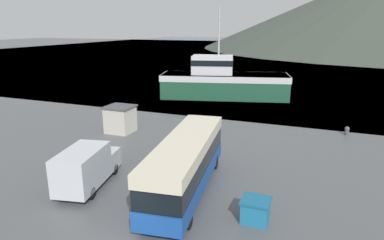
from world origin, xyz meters
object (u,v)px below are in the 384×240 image
(tour_bus, at_px, (186,162))
(dock_kiosk, at_px, (120,119))
(storage_bin, at_px, (255,210))
(delivery_van, at_px, (87,166))
(fishing_boat, at_px, (223,81))

(tour_bus, distance_m, dock_kiosk, 13.21)
(storage_bin, relative_size, dock_kiosk, 0.57)
(storage_bin, bearing_deg, delivery_van, 179.72)
(tour_bus, bearing_deg, fishing_boat, 94.45)
(tour_bus, bearing_deg, dock_kiosk, 131.85)
(fishing_boat, relative_size, dock_kiosk, 7.13)
(fishing_boat, bearing_deg, delivery_van, -14.48)
(dock_kiosk, bearing_deg, delivery_van, -67.30)
(delivery_van, relative_size, storage_bin, 4.06)
(delivery_van, bearing_deg, tour_bus, 4.38)
(fishing_boat, bearing_deg, storage_bin, 5.01)
(tour_bus, distance_m, fishing_boat, 27.74)
(delivery_van, distance_m, storage_bin, 10.24)
(dock_kiosk, bearing_deg, tour_bus, -40.39)
(delivery_van, relative_size, dock_kiosk, 2.33)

